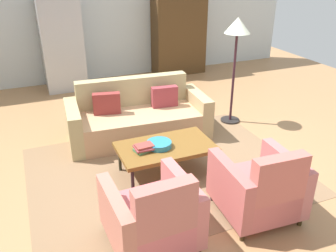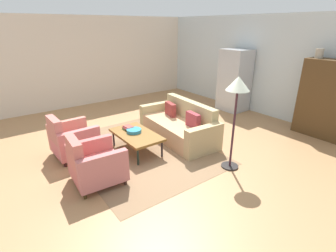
{
  "view_description": "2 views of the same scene",
  "coord_description": "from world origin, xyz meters",
  "px_view_note": "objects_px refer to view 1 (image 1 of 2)",
  "views": [
    {
      "loc": [
        -1.87,
        -3.85,
        2.55
      ],
      "look_at": [
        -0.31,
        -0.05,
        0.59
      ],
      "focal_mm": 38.25,
      "sensor_mm": 36.0,
      "label": 1
    },
    {
      "loc": [
        3.89,
        -2.56,
        2.51
      ],
      "look_at": [
        -0.14,
        0.44,
        0.5
      ],
      "focal_mm": 27.1,
      "sensor_mm": 36.0,
      "label": 2
    }
  ],
  "objects_px": {
    "couch": "(137,118)",
    "cabinet": "(179,35)",
    "floor_lamp": "(237,36)",
    "refrigerator": "(62,44)",
    "armchair_right": "(260,189)",
    "coffee_table": "(166,148)",
    "fruit_bowl": "(159,144)",
    "book_stack": "(144,148)",
    "armchair_left": "(153,218)"
  },
  "relations": [
    {
      "from": "armchair_left",
      "to": "book_stack",
      "type": "height_order",
      "value": "armchair_left"
    },
    {
      "from": "refrigerator",
      "to": "floor_lamp",
      "type": "relative_size",
      "value": 1.08
    },
    {
      "from": "armchair_left",
      "to": "armchair_right",
      "type": "xyz_separation_m",
      "value": [
        1.19,
        0.0,
        0.0
      ]
    },
    {
      "from": "armchair_right",
      "to": "cabinet",
      "type": "relative_size",
      "value": 0.49
    },
    {
      "from": "couch",
      "to": "coffee_table",
      "type": "height_order",
      "value": "couch"
    },
    {
      "from": "floor_lamp",
      "to": "book_stack",
      "type": "bearing_deg",
      "value": -150.09
    },
    {
      "from": "refrigerator",
      "to": "floor_lamp",
      "type": "xyz_separation_m",
      "value": [
        2.33,
        -2.81,
        0.52
      ]
    },
    {
      "from": "coffee_table",
      "to": "book_stack",
      "type": "xyz_separation_m",
      "value": [
        -0.29,
        -0.02,
        0.07
      ]
    },
    {
      "from": "coffee_table",
      "to": "refrigerator",
      "type": "bearing_deg",
      "value": 100.21
    },
    {
      "from": "book_stack",
      "to": "cabinet",
      "type": "relative_size",
      "value": 0.15
    },
    {
      "from": "floor_lamp",
      "to": "refrigerator",
      "type": "bearing_deg",
      "value": 129.59
    },
    {
      "from": "book_stack",
      "to": "coffee_table",
      "type": "bearing_deg",
      "value": 4.17
    },
    {
      "from": "armchair_right",
      "to": "refrigerator",
      "type": "xyz_separation_m",
      "value": [
        -1.3,
        5.06,
        0.58
      ]
    },
    {
      "from": "coffee_table",
      "to": "fruit_bowl",
      "type": "bearing_deg",
      "value": 180.0
    },
    {
      "from": "couch",
      "to": "fruit_bowl",
      "type": "bearing_deg",
      "value": 89.39
    },
    {
      "from": "cabinet",
      "to": "floor_lamp",
      "type": "height_order",
      "value": "cabinet"
    },
    {
      "from": "floor_lamp",
      "to": "couch",
      "type": "bearing_deg",
      "value": 176.25
    },
    {
      "from": "cabinet",
      "to": "couch",
      "type": "bearing_deg",
      "value": -124.65
    },
    {
      "from": "armchair_right",
      "to": "coffee_table",
      "type": "bearing_deg",
      "value": 120.35
    },
    {
      "from": "fruit_bowl",
      "to": "armchair_right",
      "type": "bearing_deg",
      "value": -59.57
    },
    {
      "from": "fruit_bowl",
      "to": "refrigerator",
      "type": "height_order",
      "value": "refrigerator"
    },
    {
      "from": "couch",
      "to": "coffee_table",
      "type": "relative_size",
      "value": 1.8
    },
    {
      "from": "couch",
      "to": "armchair_right",
      "type": "relative_size",
      "value": 2.45
    },
    {
      "from": "armchair_left",
      "to": "armchair_right",
      "type": "height_order",
      "value": "same"
    },
    {
      "from": "couch",
      "to": "coffee_table",
      "type": "xyz_separation_m",
      "value": [
        -0.01,
        -1.19,
        0.08
      ]
    },
    {
      "from": "fruit_bowl",
      "to": "floor_lamp",
      "type": "height_order",
      "value": "floor_lamp"
    },
    {
      "from": "armchair_right",
      "to": "armchair_left",
      "type": "bearing_deg",
      "value": -176.73
    },
    {
      "from": "armchair_left",
      "to": "refrigerator",
      "type": "xyz_separation_m",
      "value": [
        -0.1,
        5.06,
        0.58
      ]
    },
    {
      "from": "couch",
      "to": "armchair_right",
      "type": "distance_m",
      "value": 2.43
    },
    {
      "from": "coffee_table",
      "to": "armchair_right",
      "type": "bearing_deg",
      "value": -62.92
    },
    {
      "from": "fruit_bowl",
      "to": "cabinet",
      "type": "height_order",
      "value": "cabinet"
    },
    {
      "from": "book_stack",
      "to": "floor_lamp",
      "type": "distance_m",
      "value": 2.42
    },
    {
      "from": "armchair_right",
      "to": "book_stack",
      "type": "relative_size",
      "value": 3.24
    },
    {
      "from": "couch",
      "to": "cabinet",
      "type": "xyz_separation_m",
      "value": [
        1.94,
        2.81,
        0.61
      ]
    },
    {
      "from": "book_stack",
      "to": "fruit_bowl",
      "type": "bearing_deg",
      "value": 6.0
    },
    {
      "from": "armchair_right",
      "to": "couch",
      "type": "bearing_deg",
      "value": 107.35
    },
    {
      "from": "cabinet",
      "to": "refrigerator",
      "type": "xyz_separation_m",
      "value": [
        -2.65,
        -0.1,
        0.03
      ]
    },
    {
      "from": "armchair_left",
      "to": "cabinet",
      "type": "distance_m",
      "value": 5.78
    },
    {
      "from": "coffee_table",
      "to": "floor_lamp",
      "type": "bearing_deg",
      "value": 33.62
    },
    {
      "from": "armchair_left",
      "to": "floor_lamp",
      "type": "height_order",
      "value": "floor_lamp"
    },
    {
      "from": "coffee_table",
      "to": "cabinet",
      "type": "height_order",
      "value": "cabinet"
    },
    {
      "from": "couch",
      "to": "armchair_right",
      "type": "height_order",
      "value": "armchair_right"
    },
    {
      "from": "floor_lamp",
      "to": "cabinet",
      "type": "bearing_deg",
      "value": 83.66
    },
    {
      "from": "book_stack",
      "to": "floor_lamp",
      "type": "bearing_deg",
      "value": 29.91
    },
    {
      "from": "armchair_left",
      "to": "coffee_table",
      "type": "bearing_deg",
      "value": 60.63
    },
    {
      "from": "armchair_right",
      "to": "book_stack",
      "type": "bearing_deg",
      "value": 130.99
    },
    {
      "from": "fruit_bowl",
      "to": "refrigerator",
      "type": "xyz_separation_m",
      "value": [
        -0.61,
        3.89,
        0.49
      ]
    },
    {
      "from": "refrigerator",
      "to": "floor_lamp",
      "type": "height_order",
      "value": "refrigerator"
    },
    {
      "from": "fruit_bowl",
      "to": "coffee_table",
      "type": "bearing_deg",
      "value": 0.0
    },
    {
      "from": "couch",
      "to": "cabinet",
      "type": "distance_m",
      "value": 3.47
    }
  ]
}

